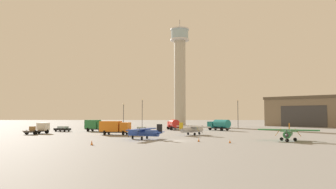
% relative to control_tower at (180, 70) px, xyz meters
% --- Properties ---
extents(ground_plane, '(400.00, 400.00, 0.00)m').
position_rel_control_tower_xyz_m(ground_plane, '(-2.96, -75.10, -23.09)').
color(ground_plane, gray).
extents(control_tower, '(7.92, 7.92, 44.82)m').
position_rel_control_tower_xyz_m(control_tower, '(0.00, 0.00, 0.00)').
color(control_tower, '#B2AD9E').
rests_on(control_tower, ground_plane).
extents(hangar, '(37.15, 36.11, 11.27)m').
position_rel_control_tower_xyz_m(hangar, '(51.03, -7.69, -17.44)').
color(hangar, '#7A6B56').
rests_on(hangar, ground_plane).
extents(airplane_green, '(9.33, 7.43, 2.85)m').
position_rel_control_tower_xyz_m(airplane_green, '(15.97, -75.25, -21.76)').
color(airplane_green, '#287A42').
rests_on(airplane_green, ground_plane).
extents(airplane_blue, '(7.20, 9.10, 2.74)m').
position_rel_control_tower_xyz_m(airplane_blue, '(-8.53, -72.15, -21.81)').
color(airplane_blue, '#2847A8').
rests_on(airplane_blue, ground_plane).
extents(airplane_silver, '(7.33, 8.04, 2.76)m').
position_rel_control_tower_xyz_m(airplane_silver, '(0.77, -60.73, -21.80)').
color(airplane_silver, '#B7BABF').
rests_on(airplane_silver, ground_plane).
extents(truck_fuel_tanker_teal, '(6.05, 6.96, 3.04)m').
position_rel_control_tower_xyz_m(truck_fuel_tanker_teal, '(9.86, -41.26, -21.42)').
color(truck_fuel_tanker_teal, '#38383D').
rests_on(truck_fuel_tanker_teal, ground_plane).
extents(truck_flatbed_white, '(4.10, 6.68, 2.48)m').
position_rel_control_tower_xyz_m(truck_flatbed_white, '(-34.07, -56.65, -21.87)').
color(truck_flatbed_white, '#38383D').
rests_on(truck_flatbed_white, ground_plane).
extents(truck_fuel_tanker_red, '(4.04, 7.37, 3.02)m').
position_rel_control_tower_xyz_m(truck_fuel_tanker_red, '(-2.94, -38.17, -21.43)').
color(truck_fuel_tanker_red, '#38383D').
rests_on(truck_fuel_tanker_red, ground_plane).
extents(truck_box_green, '(5.96, 4.16, 3.01)m').
position_rel_control_tower_xyz_m(truck_box_green, '(-23.79, -46.34, -21.43)').
color(truck_box_green, '#38383D').
rests_on(truck_box_green, ground_plane).
extents(truck_box_orange, '(6.84, 4.08, 2.99)m').
position_rel_control_tower_xyz_m(truck_box_orange, '(-16.06, -59.99, -21.40)').
color(truck_box_orange, '#38383D').
rests_on(truck_box_orange, ground_plane).
extents(car_blue, '(4.22, 2.60, 1.37)m').
position_rel_control_tower_xyz_m(car_blue, '(-10.92, -51.22, -22.35)').
color(car_blue, '#2847A8').
rests_on(car_blue, ground_plane).
extents(car_black, '(4.48, 3.16, 1.37)m').
position_rel_control_tower_xyz_m(car_black, '(-32.11, -47.27, -22.35)').
color(car_black, black).
rests_on(car_black, ground_plane).
extents(light_post_west, '(0.44, 0.44, 9.81)m').
position_rel_control_tower_xyz_m(light_post_west, '(-13.50, -23.79, -17.33)').
color(light_post_west, '#38383D').
rests_on(light_post_west, ground_plane).
extents(light_post_east, '(0.44, 0.44, 8.08)m').
position_rel_control_tower_xyz_m(light_post_east, '(-19.36, -27.01, -18.23)').
color(light_post_east, '#38383D').
rests_on(light_post_east, ground_plane).
extents(light_post_north, '(0.44, 0.44, 9.35)m').
position_rel_control_tower_xyz_m(light_post_north, '(18.24, -26.94, -17.57)').
color(light_post_north, '#38383D').
rests_on(light_post_north, ground_plane).
extents(traffic_cone_near_left, '(0.36, 0.36, 0.63)m').
position_rel_control_tower_xyz_m(traffic_cone_near_left, '(0.82, -76.78, -22.78)').
color(traffic_cone_near_left, black).
rests_on(traffic_cone_near_left, ground_plane).
extents(traffic_cone_near_right, '(0.36, 0.36, 0.74)m').
position_rel_control_tower_xyz_m(traffic_cone_near_right, '(-15.17, -82.52, -22.73)').
color(traffic_cone_near_right, black).
rests_on(traffic_cone_near_right, ground_plane).
extents(traffic_cone_mid_apron, '(0.36, 0.36, 0.57)m').
position_rel_control_tower_xyz_m(traffic_cone_mid_apron, '(5.46, -79.07, -22.81)').
color(traffic_cone_mid_apron, black).
rests_on(traffic_cone_mid_apron, ground_plane).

